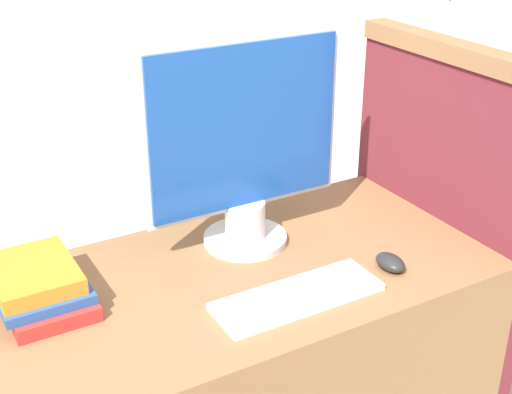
# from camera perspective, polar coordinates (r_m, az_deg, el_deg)

# --- Properties ---
(desk) EXTENTS (1.31, 0.65, 0.72)m
(desk) POSITION_cam_1_polar(r_m,az_deg,el_deg) (1.96, -2.05, -15.33)
(desk) COLOR #8C603D
(desk) RESTS_ON ground_plane
(carrel_divider) EXTENTS (0.07, 0.67, 1.21)m
(carrel_divider) POSITION_cam_1_polar(r_m,az_deg,el_deg) (2.16, 13.89, -3.64)
(carrel_divider) COLOR maroon
(carrel_divider) RESTS_ON ground_plane
(monitor) EXTENTS (0.54, 0.22, 0.55)m
(monitor) POSITION_cam_1_polar(r_m,az_deg,el_deg) (1.78, -0.95, 4.01)
(monitor) COLOR silver
(monitor) RESTS_ON desk
(keyboard) EXTENTS (0.40, 0.14, 0.02)m
(keyboard) POSITION_cam_1_polar(r_m,az_deg,el_deg) (1.66, 3.35, -7.95)
(keyboard) COLOR white
(keyboard) RESTS_ON desk
(mouse) EXTENTS (0.06, 0.09, 0.04)m
(mouse) POSITION_cam_1_polar(r_m,az_deg,el_deg) (1.79, 10.69, -5.16)
(mouse) COLOR #262626
(mouse) RESTS_ON desk
(book_stack) EXTENTS (0.20, 0.28, 0.10)m
(book_stack) POSITION_cam_1_polar(r_m,az_deg,el_deg) (1.70, -16.98, -6.75)
(book_stack) COLOR #B72D28
(book_stack) RESTS_ON desk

